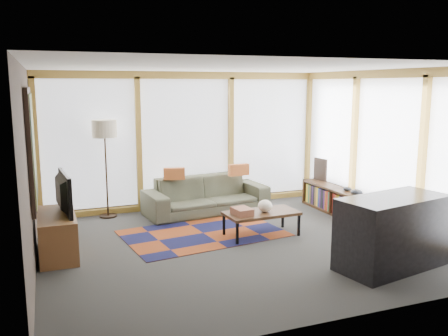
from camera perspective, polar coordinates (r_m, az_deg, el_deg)
name	(u,v)px	position (r m, az deg, el deg)	size (l,w,h in m)	color
ground	(234,245)	(7.16, 1.15, -9.22)	(5.50, 5.50, 0.00)	#282826
room_envelope	(250,137)	(7.52, 3.09, 3.74)	(5.52, 5.02, 2.62)	#40352F
rug	(203,233)	(7.68, -2.51, -7.84)	(2.47, 1.58, 0.01)	maroon
sofa	(206,195)	(8.83, -2.15, -3.26)	(2.28, 0.89, 0.67)	#333628
pillow_left	(174,174)	(8.60, -6.01, -0.68)	(0.39, 0.12, 0.21)	#B75D2A
pillow_right	(239,170)	(8.93, 1.79, -0.22)	(0.39, 0.12, 0.22)	#B75D2A
floor_lamp	(106,169)	(8.68, -13.99, -0.13)	(0.44, 0.44, 1.75)	#2F2117
coffee_table	(261,224)	(7.55, 4.51, -6.69)	(1.15, 0.58, 0.38)	#32210F
book_stack	(242,211)	(7.31, 2.20, -5.24)	(0.25, 0.32, 0.11)	brown
vase	(265,206)	(7.48, 4.96, -4.57)	(0.22, 0.22, 0.19)	#F0E4D0
bookshelf	(337,201)	(8.98, 13.49, -3.90)	(0.35, 1.94, 0.49)	#32210F
bowl_a	(357,192)	(8.46, 15.66, -2.82)	(0.20, 0.20, 0.10)	black
bowl_b	(347,189)	(8.75, 14.60, -2.44)	(0.15, 0.15, 0.08)	black
shelf_picture	(320,169)	(9.56, 11.51, -0.16)	(0.04, 0.33, 0.44)	black
tv_console	(58,234)	(7.07, -19.38, -7.56)	(0.49, 1.18, 0.59)	brown
television	(58,193)	(6.97, -19.36, -2.89)	(0.98, 0.13, 0.56)	black
bar_counter	(393,232)	(6.57, 19.62, -7.30)	(1.49, 0.69, 0.94)	black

